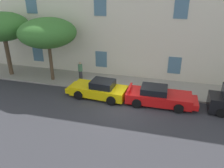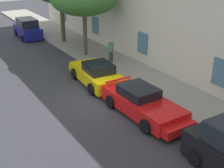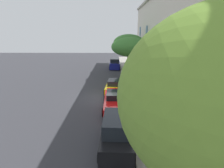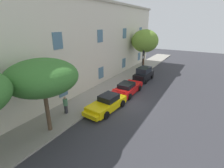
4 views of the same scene
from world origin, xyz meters
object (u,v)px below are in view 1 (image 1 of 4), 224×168
(sportscar_red_lead, at_px, (97,89))
(sportscar_yellow_flank, at_px, (161,97))
(tree_midblock, at_px, (3,27))
(pedestrian_admiring, at_px, (80,71))
(tree_far_end, at_px, (48,33))

(sportscar_red_lead, relative_size, sportscar_yellow_flank, 0.94)
(tree_midblock, xyz_separation_m, pedestrian_admiring, (6.93, 0.61, -3.70))
(sportscar_red_lead, distance_m, pedestrian_admiring, 3.68)
(tree_far_end, bearing_deg, sportscar_yellow_flank, -11.11)
(tree_midblock, bearing_deg, sportscar_red_lead, -12.45)
(sportscar_yellow_flank, relative_size, tree_midblock, 0.88)
(tree_midblock, xyz_separation_m, tree_far_end, (4.50, -0.16, -0.28))
(tree_midblock, height_order, pedestrian_admiring, tree_midblock)
(tree_far_end, bearing_deg, sportscar_red_lead, -21.33)
(tree_far_end, distance_m, pedestrian_admiring, 4.27)
(sportscar_yellow_flank, relative_size, tree_far_end, 0.93)
(sportscar_red_lead, distance_m, tree_midblock, 10.46)
(tree_midblock, distance_m, pedestrian_admiring, 7.88)
(sportscar_yellow_flank, distance_m, tree_far_end, 10.68)
(sportscar_yellow_flank, distance_m, pedestrian_admiring, 7.86)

